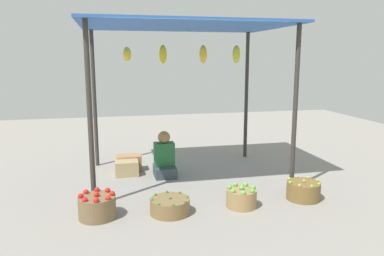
{
  "coord_description": "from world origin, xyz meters",
  "views": [
    {
      "loc": [
        -1.24,
        -6.06,
        2.01
      ],
      "look_at": [
        0.0,
        -0.58,
        0.95
      ],
      "focal_mm": 35.09,
      "sensor_mm": 36.0,
      "label": 1
    }
  ],
  "objects_px": {
    "basket_red_tomatoes": "(97,206)",
    "basket_limes": "(303,190)",
    "wooden_crate_stacked_rear": "(127,168)",
    "vendor_person": "(164,159)",
    "basket_green_apples": "(241,198)",
    "wooden_crate_near_vendor": "(129,163)",
    "basket_green_chilies": "(170,206)"
  },
  "relations": [
    {
      "from": "wooden_crate_near_vendor",
      "to": "basket_green_chilies",
      "type": "bearing_deg",
      "value": -78.64
    },
    {
      "from": "basket_green_apples",
      "to": "basket_limes",
      "type": "relative_size",
      "value": 0.87
    },
    {
      "from": "basket_red_tomatoes",
      "to": "basket_limes",
      "type": "bearing_deg",
      "value": 0.12
    },
    {
      "from": "basket_limes",
      "to": "wooden_crate_stacked_rear",
      "type": "height_order",
      "value": "basket_limes"
    },
    {
      "from": "vendor_person",
      "to": "wooden_crate_stacked_rear",
      "type": "relative_size",
      "value": 1.98
    },
    {
      "from": "basket_red_tomatoes",
      "to": "basket_limes",
      "type": "height_order",
      "value": "basket_red_tomatoes"
    },
    {
      "from": "wooden_crate_stacked_rear",
      "to": "basket_red_tomatoes",
      "type": "bearing_deg",
      "value": -105.01
    },
    {
      "from": "basket_green_chilies",
      "to": "wooden_crate_near_vendor",
      "type": "height_order",
      "value": "wooden_crate_near_vendor"
    },
    {
      "from": "basket_red_tomatoes",
      "to": "basket_limes",
      "type": "distance_m",
      "value": 2.88
    },
    {
      "from": "vendor_person",
      "to": "basket_green_apples",
      "type": "bearing_deg",
      "value": -62.66
    },
    {
      "from": "wooden_crate_stacked_rear",
      "to": "basket_green_chilies",
      "type": "bearing_deg",
      "value": -75.42
    },
    {
      "from": "basket_red_tomatoes",
      "to": "basket_green_chilies",
      "type": "bearing_deg",
      "value": -4.45
    },
    {
      "from": "basket_red_tomatoes",
      "to": "basket_green_chilies",
      "type": "distance_m",
      "value": 0.93
    },
    {
      "from": "wooden_crate_near_vendor",
      "to": "wooden_crate_stacked_rear",
      "type": "height_order",
      "value": "wooden_crate_near_vendor"
    },
    {
      "from": "vendor_person",
      "to": "wooden_crate_stacked_rear",
      "type": "height_order",
      "value": "vendor_person"
    },
    {
      "from": "vendor_person",
      "to": "basket_red_tomatoes",
      "type": "height_order",
      "value": "vendor_person"
    },
    {
      "from": "wooden_crate_near_vendor",
      "to": "basket_limes",
      "type": "bearing_deg",
      "value": -39.58
    },
    {
      "from": "basket_green_apples",
      "to": "wooden_crate_stacked_rear",
      "type": "height_order",
      "value": "basket_green_apples"
    },
    {
      "from": "wooden_crate_near_vendor",
      "to": "wooden_crate_stacked_rear",
      "type": "relative_size",
      "value": 1.11
    },
    {
      "from": "basket_green_apples",
      "to": "basket_green_chilies",
      "type": "bearing_deg",
      "value": -179.55
    },
    {
      "from": "vendor_person",
      "to": "wooden_crate_near_vendor",
      "type": "height_order",
      "value": "vendor_person"
    },
    {
      "from": "vendor_person",
      "to": "basket_green_apples",
      "type": "height_order",
      "value": "vendor_person"
    },
    {
      "from": "basket_red_tomatoes",
      "to": "basket_limes",
      "type": "xyz_separation_m",
      "value": [
        2.88,
        0.01,
        -0.02
      ]
    },
    {
      "from": "basket_green_apples",
      "to": "vendor_person",
      "type": "bearing_deg",
      "value": 117.34
    },
    {
      "from": "basket_limes",
      "to": "wooden_crate_stacked_rear",
      "type": "relative_size",
      "value": 1.21
    },
    {
      "from": "basket_red_tomatoes",
      "to": "wooden_crate_stacked_rear",
      "type": "xyz_separation_m",
      "value": [
        0.46,
        1.71,
        -0.02
      ]
    },
    {
      "from": "wooden_crate_near_vendor",
      "to": "basket_green_apples",
      "type": "bearing_deg",
      "value": -55.38
    },
    {
      "from": "basket_limes",
      "to": "basket_green_apples",
      "type": "bearing_deg",
      "value": -175.86
    },
    {
      "from": "vendor_person",
      "to": "basket_red_tomatoes",
      "type": "relative_size",
      "value": 1.66
    },
    {
      "from": "basket_green_chilies",
      "to": "wooden_crate_stacked_rear",
      "type": "distance_m",
      "value": 1.84
    },
    {
      "from": "basket_red_tomatoes",
      "to": "basket_green_apples",
      "type": "bearing_deg",
      "value": -1.92
    },
    {
      "from": "basket_limes",
      "to": "basket_red_tomatoes",
      "type": "bearing_deg",
      "value": -179.88
    }
  ]
}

